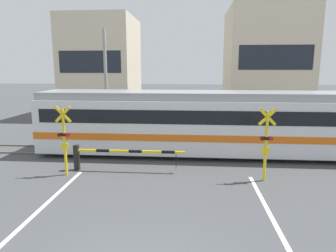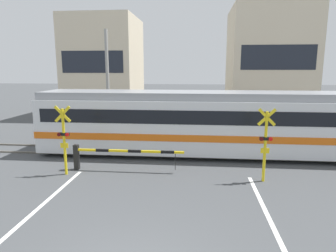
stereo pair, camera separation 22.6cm
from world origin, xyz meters
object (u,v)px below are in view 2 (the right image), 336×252
commuter_train (223,122)px  crossing_barrier_near (107,154)px  crossing_barrier_far (215,130)px  crossing_signal_left (64,137)px  crossing_signal_right (265,142)px

commuter_train → crossing_barrier_near: 5.91m
crossing_barrier_far → crossing_signal_left: crossing_signal_left is taller
crossing_barrier_near → crossing_signal_left: (-1.54, -0.64, 0.84)m
crossing_barrier_near → crossing_signal_right: size_ratio=1.66×
crossing_barrier_far → commuter_train: bearing=-84.8°
crossing_barrier_near → crossing_signal_right: bearing=-5.8°
commuter_train → crossing_signal_left: (-6.61, -3.54, -0.13)m
crossing_signal_left → crossing_signal_right: bearing=0.0°
commuter_train → crossing_barrier_near: size_ratio=3.86×
commuter_train → crossing_signal_right: 3.77m
crossing_signal_left → crossing_barrier_near: bearing=22.6°
crossing_signal_right → crossing_barrier_near: bearing=174.2°
crossing_barrier_near → crossing_signal_right: 6.45m
crossing_barrier_near → crossing_barrier_far: bearing=48.9°
crossing_barrier_near → crossing_signal_left: size_ratio=1.66×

